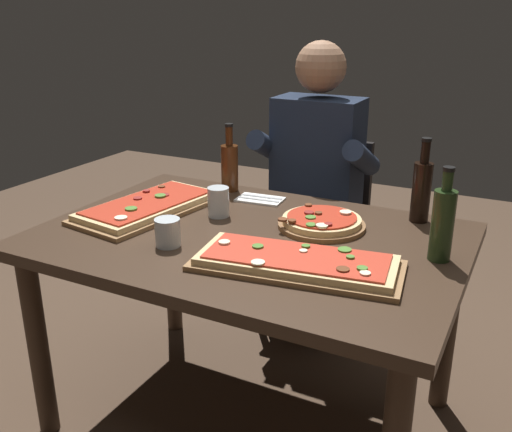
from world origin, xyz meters
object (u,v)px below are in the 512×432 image
(oil_bottle_amber, at_px, (230,166))
(diner_chair, at_px, (321,222))
(vinegar_bottle_green, at_px, (422,189))
(seated_diner, at_px, (313,177))
(pizza_rectangular_front, at_px, (297,262))
(tumbler_near_camera, at_px, (168,234))
(tumbler_far_side, at_px, (218,202))
(pizza_rectangular_left, at_px, (148,207))
(dining_table, at_px, (249,260))
(wine_bottle_dark, at_px, (443,223))
(pizza_round_far, at_px, (322,222))

(oil_bottle_amber, bearing_deg, diner_chair, 62.18)
(vinegar_bottle_green, height_order, diner_chair, vinegar_bottle_green)
(diner_chair, height_order, seated_diner, seated_diner)
(pizza_rectangular_front, relative_size, oil_bottle_amber, 2.29)
(tumbler_near_camera, relative_size, tumbler_far_side, 0.84)
(vinegar_bottle_green, xyz_separation_m, diner_chair, (-0.54, 0.46, -0.37))
(pizza_rectangular_left, xyz_separation_m, vinegar_bottle_green, (0.92, 0.36, 0.10))
(diner_chair, bearing_deg, dining_table, -85.73)
(wine_bottle_dark, relative_size, oil_bottle_amber, 1.03)
(dining_table, relative_size, vinegar_bottle_green, 4.66)
(pizza_round_far, height_order, seated_diner, seated_diner)
(dining_table, xyz_separation_m, wine_bottle_dark, (0.60, 0.08, 0.21))
(oil_bottle_amber, bearing_deg, pizza_rectangular_front, -46.21)
(dining_table, distance_m, tumbler_far_side, 0.26)
(pizza_round_far, distance_m, seated_diner, 0.62)
(seated_diner, bearing_deg, tumbler_near_camera, -97.44)
(pizza_round_far, bearing_deg, vinegar_bottle_green, 37.88)
(pizza_rectangular_front, xyz_separation_m, pizza_rectangular_left, (-0.69, 0.20, 0.00))
(oil_bottle_amber, bearing_deg, vinegar_bottle_green, -0.64)
(pizza_round_far, height_order, tumbler_near_camera, tumbler_near_camera)
(diner_chair, bearing_deg, pizza_rectangular_left, -114.65)
(seated_diner, bearing_deg, oil_bottle_amber, -125.67)
(vinegar_bottle_green, xyz_separation_m, tumbler_far_side, (-0.66, -0.28, -0.07))
(pizza_rectangular_front, relative_size, wine_bottle_dark, 2.22)
(wine_bottle_dark, relative_size, tumbler_far_side, 2.67)
(tumbler_near_camera, xyz_separation_m, diner_chair, (0.12, 1.06, -0.29))
(dining_table, relative_size, tumbler_far_side, 12.94)
(pizza_rectangular_front, xyz_separation_m, wine_bottle_dark, (0.36, 0.26, 0.10))
(dining_table, bearing_deg, pizza_rectangular_left, 175.88)
(tumbler_near_camera, bearing_deg, pizza_round_far, 44.67)
(dining_table, height_order, wine_bottle_dark, wine_bottle_dark)
(tumbler_near_camera, distance_m, tumbler_far_side, 0.31)
(tumbler_near_camera, bearing_deg, tumbler_far_side, 89.72)
(wine_bottle_dark, distance_m, oil_bottle_amber, 0.96)
(pizza_round_far, relative_size, seated_diner, 0.23)
(tumbler_far_side, height_order, diner_chair, diner_chair)
(pizza_rectangular_front, xyz_separation_m, oil_bottle_amber, (-0.55, 0.57, 0.09))
(oil_bottle_amber, bearing_deg, pizza_round_far, -24.94)
(pizza_rectangular_front, relative_size, seated_diner, 0.48)
(pizza_round_far, xyz_separation_m, oil_bottle_amber, (-0.49, 0.23, 0.09))
(diner_chair, relative_size, seated_diner, 0.65)
(tumbler_near_camera, bearing_deg, wine_bottle_dark, 19.88)
(dining_table, bearing_deg, tumbler_near_camera, -132.72)
(pizza_rectangular_front, xyz_separation_m, diner_chair, (-0.31, 1.03, -0.27))
(wine_bottle_dark, bearing_deg, diner_chair, 130.82)
(oil_bottle_amber, height_order, seated_diner, seated_diner)
(seated_diner, bearing_deg, diner_chair, 90.00)
(pizza_rectangular_front, distance_m, seated_diner, 0.96)
(oil_bottle_amber, height_order, tumbler_near_camera, oil_bottle_amber)
(dining_table, bearing_deg, pizza_rectangular_front, -34.79)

